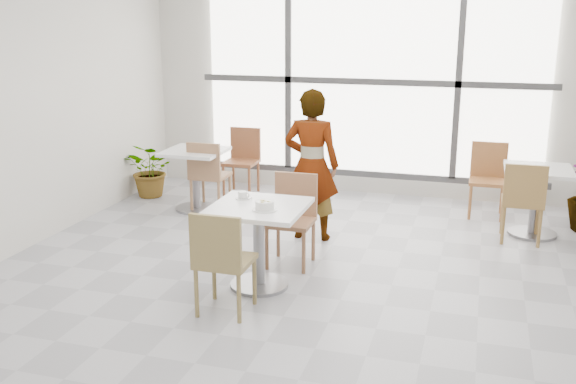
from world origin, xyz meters
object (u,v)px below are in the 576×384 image
(main_table, at_px, (259,230))
(bg_chair_left_far, at_px, (243,156))
(bg_chair_right_near, at_px, (523,197))
(plant_left, at_px, (152,170))
(bg_chair_left_near, at_px, (208,172))
(chair_near, at_px, (221,256))
(coffee_cup, at_px, (243,196))
(bg_chair_right_far, at_px, (488,174))
(chair_far, at_px, (293,213))
(oatmeal_bowl, at_px, (265,205))
(bg_table_right, at_px, (536,192))
(bg_table_left, at_px, (195,171))
(person, at_px, (312,165))

(main_table, distance_m, bg_chair_left_far, 3.21)
(bg_chair_right_near, bearing_deg, plant_left, -6.68)
(main_table, height_order, bg_chair_right_near, bg_chair_right_near)
(bg_chair_left_near, bearing_deg, bg_chair_left_far, -95.92)
(chair_near, xyz_separation_m, bg_chair_right_near, (2.36, 2.49, 0.00))
(coffee_cup, distance_m, bg_chair_right_far, 3.41)
(chair_far, relative_size, bg_chair_left_far, 1.00)
(bg_chair_left_far, xyz_separation_m, bg_chair_right_far, (3.16, -0.13, 0.00))
(oatmeal_bowl, height_order, bg_table_right, oatmeal_bowl)
(bg_chair_right_near, bearing_deg, bg_table_right, -114.41)
(bg_chair_right_near, distance_m, bg_chair_right_far, 1.02)
(chair_far, xyz_separation_m, bg_chair_right_far, (1.79, 2.16, 0.00))
(oatmeal_bowl, bearing_deg, coffee_cup, 137.28)
(main_table, relative_size, chair_near, 0.92)
(bg_table_left, relative_size, bg_table_right, 1.00)
(main_table, distance_m, person, 1.43)
(chair_near, bearing_deg, bg_chair_left_far, -72.23)
(person, bearing_deg, plant_left, -24.56)
(chair_near, relative_size, person, 0.54)
(bg_chair_right_near, bearing_deg, main_table, 39.44)
(bg_table_left, distance_m, bg_chair_right_far, 3.52)
(bg_chair_left_far, bearing_deg, chair_far, -59.28)
(plant_left, bearing_deg, bg_chair_left_near, -22.78)
(person, relative_size, bg_chair_left_far, 1.85)
(bg_chair_left_far, relative_size, bg_chair_right_near, 1.00)
(chair_near, xyz_separation_m, bg_chair_left_near, (-1.25, 2.62, 0.00))
(bg_chair_left_far, xyz_separation_m, bg_chair_right_near, (3.51, -1.09, 0.00))
(chair_near, distance_m, chair_far, 1.31)
(bg_table_right, xyz_separation_m, bg_chair_left_near, (-3.76, -0.20, 0.01))
(bg_chair_right_near, bearing_deg, bg_chair_left_near, -2.02)
(bg_table_right, bearing_deg, coffee_cup, -142.12)
(chair_near, xyz_separation_m, plant_left, (-2.22, 3.03, -0.14))
(coffee_cup, bearing_deg, bg_chair_left_far, 110.45)
(bg_table_left, bearing_deg, bg_table_right, 2.39)
(main_table, height_order, chair_near, chair_near)
(person, distance_m, bg_chair_right_far, 2.32)
(person, distance_m, bg_chair_left_near, 1.60)
(oatmeal_bowl, distance_m, bg_chair_right_far, 3.47)
(bg_chair_left_far, height_order, bg_chair_right_far, same)
(bg_chair_right_far, bearing_deg, bg_chair_left_far, 177.58)
(chair_far, xyz_separation_m, bg_chair_left_near, (-1.46, 1.33, 0.00))
(bg_chair_left_far, bearing_deg, bg_table_left, -106.55)
(bg_table_left, height_order, bg_table_right, same)
(bg_chair_left_near, distance_m, bg_chair_right_near, 3.61)
(person, bearing_deg, bg_table_left, -23.07)
(chair_far, bearing_deg, plant_left, 144.44)
(chair_near, xyz_separation_m, bg_table_right, (2.51, 2.82, -0.01))
(chair_near, distance_m, coffee_cup, 0.84)
(chair_far, distance_m, coffee_cup, 0.66)
(chair_far, height_order, plant_left, chair_far)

